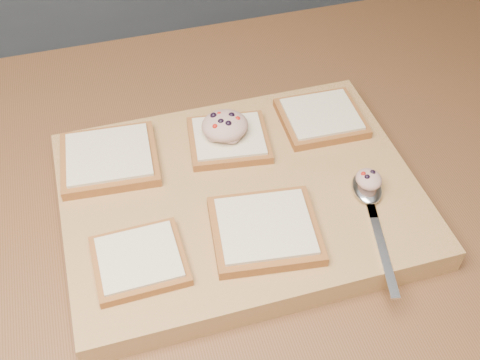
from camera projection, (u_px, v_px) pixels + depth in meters
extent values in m
cube|color=slate|center=(216.00, 344.00, 1.22)|extent=(1.90, 0.75, 0.84)
cube|color=brown|center=(207.00, 197.00, 0.89)|extent=(2.00, 0.80, 0.06)
cube|color=tan|center=(240.00, 198.00, 0.82)|extent=(0.47, 0.36, 0.04)
cube|color=#9D5C28|center=(109.00, 159.00, 0.84)|extent=(0.14, 0.13, 0.01)
cube|color=beige|center=(108.00, 154.00, 0.83)|extent=(0.12, 0.11, 0.00)
cube|color=#9D5C28|center=(229.00, 140.00, 0.86)|extent=(0.13, 0.12, 0.01)
cube|color=beige|center=(229.00, 136.00, 0.86)|extent=(0.11, 0.10, 0.00)
cube|color=#9D5C28|center=(321.00, 118.00, 0.90)|extent=(0.12, 0.11, 0.01)
cube|color=beige|center=(322.00, 114.00, 0.89)|extent=(0.11, 0.10, 0.00)
cube|color=#9D5C28|center=(139.00, 261.00, 0.72)|extent=(0.11, 0.10, 0.01)
cube|color=beige|center=(139.00, 257.00, 0.71)|extent=(0.10, 0.09, 0.00)
cube|color=#9D5C28|center=(265.00, 230.00, 0.75)|extent=(0.15, 0.14, 0.01)
cube|color=beige|center=(265.00, 226.00, 0.74)|extent=(0.13, 0.12, 0.00)
ellipsoid|color=tan|center=(225.00, 126.00, 0.85)|extent=(0.07, 0.06, 0.03)
sphere|color=black|center=(232.00, 116.00, 0.84)|extent=(0.01, 0.01, 0.01)
sphere|color=black|center=(214.00, 116.00, 0.84)|extent=(0.01, 0.01, 0.01)
sphere|color=black|center=(228.00, 124.00, 0.83)|extent=(0.01, 0.01, 0.01)
sphere|color=black|center=(221.00, 122.00, 0.84)|extent=(0.01, 0.01, 0.01)
sphere|color=#A5140C|center=(238.00, 119.00, 0.84)|extent=(0.01, 0.01, 0.01)
sphere|color=#A5140C|center=(219.00, 114.00, 0.85)|extent=(0.01, 0.01, 0.01)
sphere|color=#A5140C|center=(215.00, 126.00, 0.83)|extent=(0.01, 0.01, 0.01)
ellipsoid|color=silver|center=(367.00, 188.00, 0.80)|extent=(0.05, 0.07, 0.01)
cube|color=silver|center=(371.00, 207.00, 0.78)|extent=(0.02, 0.04, 0.00)
cube|color=silver|center=(382.00, 246.00, 0.74)|extent=(0.04, 0.15, 0.00)
ellipsoid|color=tan|center=(369.00, 179.00, 0.79)|extent=(0.03, 0.04, 0.02)
sphere|color=black|center=(373.00, 173.00, 0.79)|extent=(0.01, 0.01, 0.01)
sphere|color=black|center=(367.00, 177.00, 0.78)|extent=(0.01, 0.01, 0.01)
sphere|color=#A5140C|center=(363.00, 174.00, 0.78)|extent=(0.01, 0.01, 0.01)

